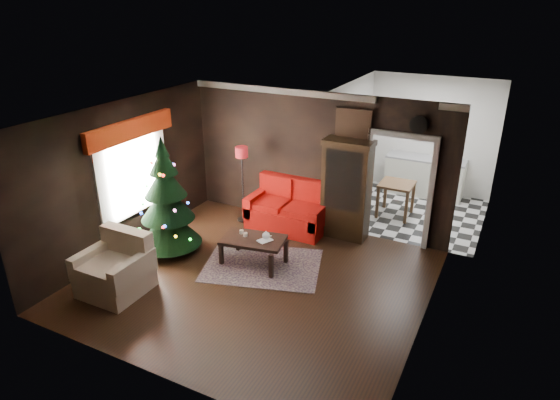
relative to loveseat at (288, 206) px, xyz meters
The scene contains 26 objects.
floor 2.15m from the loveseat, 78.96° to the right, with size 5.50×5.50×0.00m, color black.
ceiling 3.11m from the loveseat, 78.96° to the right, with size 5.50×5.50×0.00m, color white.
wall_back 1.08m from the loveseat, 48.37° to the left, with size 5.50×5.50×0.00m, color black.
wall_front 4.66m from the loveseat, 84.98° to the right, with size 5.50×5.50×0.00m, color black.
wall_left 3.25m from the loveseat, 138.90° to the right, with size 5.50×5.50×0.00m, color black.
wall_right 3.86m from the loveseat, 33.06° to the right, with size 5.50×5.50×0.00m, color black.
doorway 2.22m from the loveseat, 12.09° to the left, with size 1.10×0.10×2.10m, color silver, non-canonical shape.
left_window 3.11m from the loveseat, 141.31° to the right, with size 0.05×1.60×1.40m, color white.
valance 3.40m from the loveseat, 140.32° to the right, with size 0.12×2.10×0.35m, color #A4290C.
kitchen_floor 2.91m from the loveseat, 42.88° to the left, with size 3.00×3.00×0.00m, color silver.
kitchen_window 4.17m from the loveseat, 58.30° to the left, with size 0.70×0.06×0.70m, color white.
rug 1.66m from the loveseat, 80.57° to the right, with size 2.03×1.48×0.01m, color #3D2732.
loveseat is the anchor object (origin of this frame).
curio_cabinet 1.25m from the loveseat, 10.83° to the left, with size 0.90×0.45×1.90m, color black, non-canonical shape.
floor_lamp 1.07m from the loveseat, behind, with size 0.28×0.28×1.63m, color black, non-canonical shape.
christmas_tree 2.49m from the loveseat, 129.75° to the right, with size 1.17×1.17×2.23m, color black, non-canonical shape.
armchair 3.67m from the loveseat, 113.76° to the right, with size 1.00×1.00×1.02m, color #D0B37E, non-canonical shape.
coffee_table 1.59m from the loveseat, 87.01° to the right, with size 1.10×0.66×0.49m, color black, non-canonical shape.
teapot 1.52m from the loveseat, 78.77° to the right, with size 0.15×0.15×0.14m, color white, non-canonical shape.
cup_a 1.55m from the loveseat, 93.21° to the right, with size 0.07×0.07×0.06m, color white.
cup_b 1.51m from the loveseat, 97.89° to the right, with size 0.08×0.08×0.06m, color silver.
book 1.54m from the loveseat, 81.52° to the right, with size 0.18×0.02×0.25m, color #967563.
wall_clock 3.04m from the loveseat, ahead, with size 0.32×0.32×0.06m, color white.
painting 2.13m from the loveseat, 19.40° to the left, with size 0.62×0.05×0.52m, color #A67542.
kitchen_counter 3.79m from the loveseat, 56.31° to the left, with size 1.80×0.60×0.90m, color silver.
kitchen_table 2.45m from the loveseat, 42.51° to the left, with size 0.70×0.70×0.75m, color brown, non-canonical shape.
Camera 1 is at (3.55, -6.07, 4.49)m, focal length 30.99 mm.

